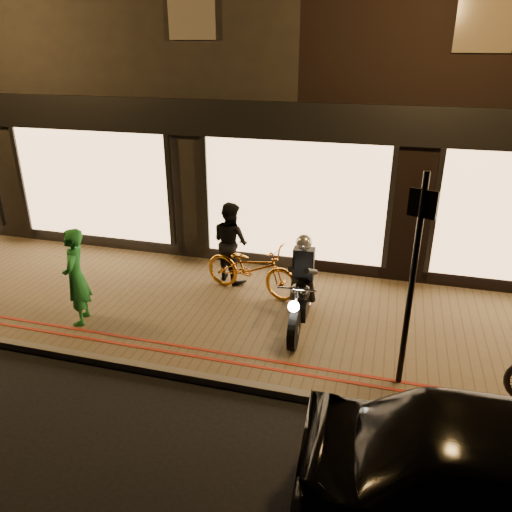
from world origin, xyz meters
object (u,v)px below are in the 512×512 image
(sign_post, at_px, (413,273))
(person_green, at_px, (76,277))
(bicycle_gold, at_px, (252,268))
(motorcycle, at_px, (301,293))

(sign_post, relative_size, person_green, 1.80)
(sign_post, height_order, bicycle_gold, sign_post)
(motorcycle, height_order, person_green, person_green)
(bicycle_gold, bearing_deg, sign_post, -113.48)
(motorcycle, distance_m, sign_post, 2.24)
(sign_post, bearing_deg, motorcycle, 145.63)
(bicycle_gold, height_order, person_green, person_green)
(sign_post, height_order, person_green, sign_post)
(motorcycle, bearing_deg, person_green, -169.05)
(bicycle_gold, xyz_separation_m, person_green, (-2.49, -1.81, 0.33))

